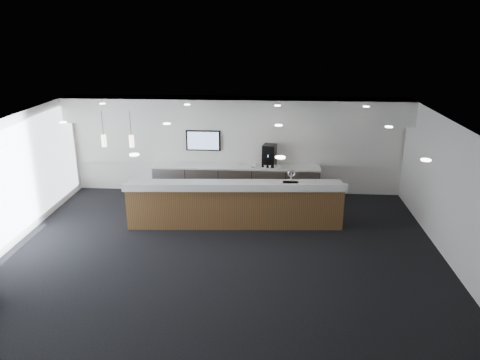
{
  "coord_description": "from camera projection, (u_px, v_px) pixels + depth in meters",
  "views": [
    {
      "loc": [
        1.04,
        -9.79,
        5.03
      ],
      "look_at": [
        0.29,
        1.3,
        1.29
      ],
      "focal_mm": 35.0,
      "sensor_mm": 36.0,
      "label": 1
    }
  ],
  "objects": [
    {
      "name": "ground",
      "position": [
        224.0,
        250.0,
        10.93
      ],
      "size": [
        10.0,
        10.0,
        0.0
      ],
      "primitive_type": "plane",
      "color": "black",
      "rests_on": "ground"
    },
    {
      "name": "info_sign_left",
      "position": [
        254.0,
        164.0,
        13.9
      ],
      "size": [
        0.16,
        0.07,
        0.22
      ],
      "primitive_type": "cube",
      "rotation": [
        0.0,
        0.0,
        -0.35
      ],
      "color": "silver",
      "rests_on": "back_credenza"
    },
    {
      "name": "cup_1",
      "position": [
        275.0,
        166.0,
        13.85
      ],
      "size": [
        0.13,
        0.13,
        0.08
      ],
      "primitive_type": "imported",
      "rotation": [
        0.0,
        0.0,
        0.65
      ],
      "color": "white",
      "rests_on": "back_credenza"
    },
    {
      "name": "info_sign_right",
      "position": [
        272.0,
        163.0,
        13.89
      ],
      "size": [
        0.2,
        0.02,
        0.26
      ],
      "primitive_type": "cube",
      "rotation": [
        0.0,
        0.0,
        -0.02
      ],
      "color": "silver",
      "rests_on": "back_credenza"
    },
    {
      "name": "back_wall",
      "position": [
        236.0,
        145.0,
        14.23
      ],
      "size": [
        10.0,
        0.02,
        3.0
      ],
      "primitive_type": "cube",
      "color": "white",
      "rests_on": "ground"
    },
    {
      "name": "coffee_machine",
      "position": [
        269.0,
        155.0,
        13.96
      ],
      "size": [
        0.45,
        0.54,
        0.65
      ],
      "rotation": [
        0.0,
        0.0,
        -0.21
      ],
      "color": "black",
      "rests_on": "back_credenza"
    },
    {
      "name": "ceiling",
      "position": [
        222.0,
        123.0,
        9.97
      ],
      "size": [
        10.0,
        8.0,
        0.02
      ],
      "primitive_type": "cube",
      "color": "black",
      "rests_on": "back_wall"
    },
    {
      "name": "back_credenza",
      "position": [
        236.0,
        181.0,
        14.22
      ],
      "size": [
        5.06,
        0.66,
        0.95
      ],
      "color": "#999CA2",
      "rests_on": "ground"
    },
    {
      "name": "cup_0",
      "position": [
        279.0,
        167.0,
        13.84
      ],
      "size": [
        0.09,
        0.09,
        0.08
      ],
      "primitive_type": "imported",
      "color": "white",
      "rests_on": "back_credenza"
    },
    {
      "name": "window_blinds_wall",
      "position": [
        9.0,
        184.0,
        10.77
      ],
      "size": [
        0.04,
        7.36,
        2.55
      ],
      "primitive_type": "cube",
      "color": "silver",
      "rests_on": "left_wall"
    },
    {
      "name": "right_wall",
      "position": [
        452.0,
        194.0,
        10.13
      ],
      "size": [
        0.02,
        8.0,
        3.0
      ],
      "primitive_type": "cube",
      "color": "white",
      "rests_on": "ground"
    },
    {
      "name": "ceiling_can_lights",
      "position": [
        222.0,
        125.0,
        9.98
      ],
      "size": [
        7.0,
        5.0,
        0.02
      ],
      "primitive_type": null,
      "color": "white",
      "rests_on": "ceiling"
    },
    {
      "name": "soffit_bulkhead",
      "position": [
        235.0,
        110.0,
        13.44
      ],
      "size": [
        10.0,
        0.9,
        0.7
      ],
      "primitive_type": "cube",
      "color": "white",
      "rests_on": "back_wall"
    },
    {
      "name": "service_counter",
      "position": [
        235.0,
        204.0,
        12.12
      ],
      "size": [
        5.62,
        1.26,
        1.49
      ],
      "rotation": [
        0.0,
        0.0,
        0.06
      ],
      "color": "brown",
      "rests_on": "ground"
    },
    {
      "name": "cup_2",
      "position": [
        270.0,
        166.0,
        13.86
      ],
      "size": [
        0.11,
        0.11,
        0.08
      ],
      "primitive_type": "imported",
      "rotation": [
        0.0,
        0.0,
        1.29
      ],
      "color": "white",
      "rests_on": "back_credenza"
    },
    {
      "name": "cup_3",
      "position": [
        265.0,
        166.0,
        13.87
      ],
      "size": [
        0.12,
        0.12,
        0.08
      ],
      "primitive_type": "imported",
      "rotation": [
        0.0,
        0.0,
        1.94
      ],
      "color": "white",
      "rests_on": "back_credenza"
    },
    {
      "name": "left_wall",
      "position": [
        7.0,
        184.0,
        10.77
      ],
      "size": [
        0.02,
        8.0,
        3.0
      ],
      "primitive_type": "cube",
      "color": "white",
      "rests_on": "ground"
    },
    {
      "name": "pendant_left",
      "position": [
        126.0,
        146.0,
        11.12
      ],
      "size": [
        0.12,
        0.12,
        0.3
      ],
      "primitive_type": "cylinder",
      "color": "#FFEEC6",
      "rests_on": "ceiling"
    },
    {
      "name": "wall_tv",
      "position": [
        203.0,
        140.0,
        14.16
      ],
      "size": [
        1.05,
        0.08,
        0.62
      ],
      "color": "black",
      "rests_on": "back_wall"
    },
    {
      "name": "alcove_panel",
      "position": [
        236.0,
        142.0,
        14.17
      ],
      "size": [
        9.8,
        0.06,
        1.4
      ],
      "primitive_type": "cube",
      "color": "white",
      "rests_on": "back_wall"
    },
    {
      "name": "pendant_right",
      "position": [
        97.0,
        146.0,
        11.17
      ],
      "size": [
        0.12,
        0.12,
        0.3
      ],
      "primitive_type": "cylinder",
      "color": "#FFEEC6",
      "rests_on": "ceiling"
    }
  ]
}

